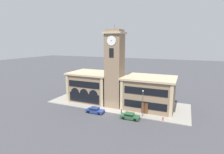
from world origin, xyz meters
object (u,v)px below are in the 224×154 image
Objects in this scene: parked_car_mid at (130,116)px; street_lamp at (143,100)px; parked_car_near at (95,110)px; fire_hydrant at (163,119)px; bollard at (121,111)px.

parked_car_mid is 0.69× the size of street_lamp.
fire_hydrant is at bearing 4.55° from parked_car_near.
parked_car_near is 11.72m from street_lamp.
street_lamp reaches higher than bollard.
street_lamp is at bearing 177.00° from fire_hydrant.
street_lamp is 5.82× the size of bollard.
parked_car_near is 0.71× the size of street_lamp.
street_lamp is 7.10× the size of fire_hydrant.
street_lamp is at bearing 8.30° from parked_car_near.
bollard is (-4.99, -0.00, -3.50)m from street_lamp.
street_lamp is at bearing 38.43° from parked_car_mid.
parked_car_near is at bearing -162.27° from bollard.
street_lamp reaches higher than parked_car_near.
fire_hydrant is at bearing -1.41° from bollard.
bollard is (-2.69, 1.93, -0.03)m from parked_car_mid.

